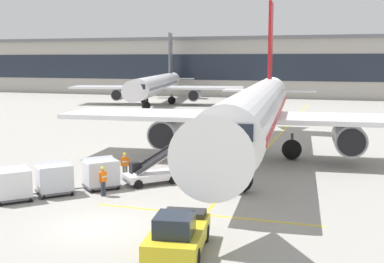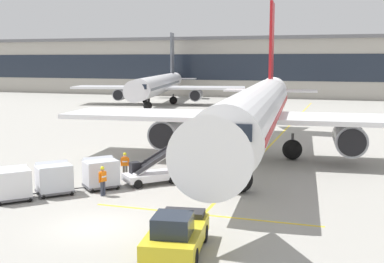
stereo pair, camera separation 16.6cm
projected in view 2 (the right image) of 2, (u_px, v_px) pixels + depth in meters
The scene contains 15 objects.
ground_plane at pixel (94, 227), 23.35m from camera, with size 600.00×600.00×0.00m, color #9E9B93.
parked_airplane at pixel (257, 112), 38.53m from camera, with size 31.07×40.51×13.89m.
belt_loader at pixel (154, 169), 31.56m from camera, with size 4.50×4.61×3.27m.
baggage_cart_lead at pixel (101, 172), 30.25m from camera, with size 2.54×2.55×1.91m.
baggage_cart_second at pixel (54, 178), 28.92m from camera, with size 2.54×2.55×1.91m.
baggage_cart_third at pixel (12, 183), 27.61m from camera, with size 2.54×2.55×1.91m.
pushback_tug at pixel (176, 234), 20.12m from camera, with size 2.72×4.66×1.83m.
ground_crew_by_loader at pixel (103, 179), 28.61m from camera, with size 0.37×0.53×1.74m.
ground_crew_by_carts at pixel (93, 168), 31.42m from camera, with size 0.53×0.37×1.74m.
ground_crew_marshaller at pixel (125, 163), 32.87m from camera, with size 0.54×0.36×1.74m.
safety_cone_engine_keepout at pixel (175, 163), 36.06m from camera, with size 0.63×0.63×0.72m.
apron_guidance_line_lead_in at pixel (255, 161), 38.40m from camera, with size 0.20×110.00×0.01m.
apron_guidance_line_stop_bar at pixel (203, 215), 25.21m from camera, with size 12.00×0.20×0.01m.
terminal_building at pixel (267, 67), 110.07m from camera, with size 147.19×20.10×12.61m.
distant_airplane at pixel (159, 85), 86.62m from camera, with size 30.62×38.54×13.20m.
Camera 2 is at (11.28, -19.96, 7.83)m, focal length 46.39 mm.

